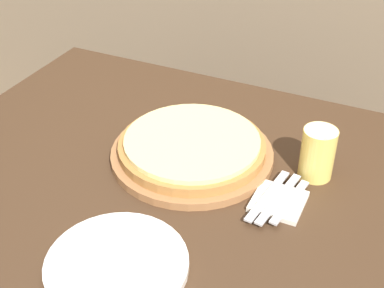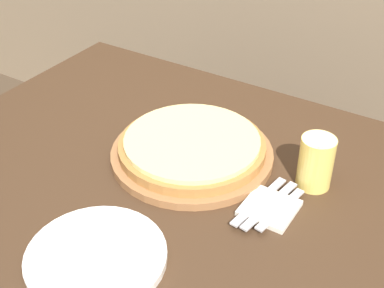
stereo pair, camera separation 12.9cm
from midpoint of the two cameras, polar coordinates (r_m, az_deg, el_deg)
name	(u,v)px [view 2 (the right image)]	position (r m, az deg, el deg)	size (l,w,h in m)	color
dining_table	(164,272)	(1.53, -0.52, -13.56)	(1.20, 0.98, 0.73)	#3D2819
pizza_on_board	(192,149)	(1.30, 2.84, -0.61)	(0.40, 0.40, 0.06)	#99663D
beer_glass	(316,160)	(1.23, 16.05, -1.79)	(0.08, 0.08, 0.12)	#E5C65B
dinner_plate	(96,257)	(1.06, -6.71, -12.00)	(0.28, 0.28, 0.02)	white
napkin_stack	(269,209)	(1.18, 11.36, -6.90)	(0.11, 0.11, 0.01)	silver
fork	(259,202)	(1.18, 10.29, -6.19)	(0.04, 0.20, 0.00)	silver
dinner_knife	(269,206)	(1.17, 11.41, -6.59)	(0.05, 0.20, 0.00)	silver
spoon	(280,210)	(1.17, 12.54, -6.99)	(0.04, 0.17, 0.00)	silver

